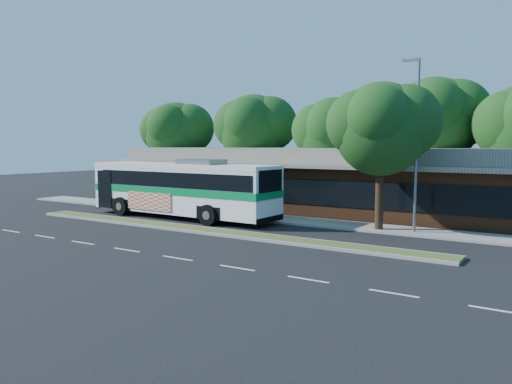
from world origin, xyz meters
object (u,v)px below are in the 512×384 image
(lamp_post, at_px, (416,140))
(transit_bus, at_px, (182,185))
(sidewalk_tree, at_px, (388,127))
(sedan, at_px, (123,191))

(lamp_post, xyz_separation_m, transit_bus, (-14.01, -2.20, -2.79))
(sidewalk_tree, bearing_deg, lamp_post, 0.78)
(lamp_post, height_order, sidewalk_tree, lamp_post)
(transit_bus, xyz_separation_m, sidewalk_tree, (12.54, 2.18, 3.50))
(sedan, bearing_deg, sidewalk_tree, -83.30)
(lamp_post, distance_m, sidewalk_tree, 1.62)
(transit_bus, bearing_deg, sidewalk_tree, 11.23)
(lamp_post, bearing_deg, sedan, 172.98)
(sedan, bearing_deg, lamp_post, -82.83)
(lamp_post, relative_size, transit_bus, 0.67)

